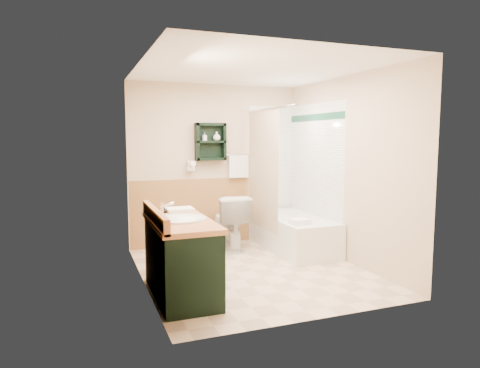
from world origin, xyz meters
name	(u,v)px	position (x,y,z in m)	size (l,w,h in m)	color
floor	(253,271)	(0.00, 0.00, 0.00)	(3.00, 3.00, 0.00)	beige
back_wall	(215,165)	(0.00, 1.52, 1.20)	(2.60, 0.04, 2.40)	beige
left_wall	(140,176)	(-1.32, 0.00, 1.20)	(0.04, 3.00, 2.40)	beige
right_wall	(347,169)	(1.32, 0.00, 1.20)	(0.04, 3.00, 2.40)	beige
ceiling	(253,67)	(0.00, 0.00, 2.42)	(2.60, 3.00, 0.04)	white
wainscot_left	(145,239)	(-1.29, 0.00, 0.50)	(2.98, 2.98, 1.00)	#BB844C
wainscot_back	(216,211)	(0.00, 1.49, 0.50)	(2.58, 2.58, 1.00)	#BB844C
mirror_frame	(152,149)	(-1.27, -0.55, 1.50)	(1.30, 1.30, 1.00)	brown
mirror_glass	(153,149)	(-1.27, -0.55, 1.50)	(1.20, 1.20, 0.90)	white
tile_right	(314,176)	(1.28, 0.75, 1.05)	(1.50, 1.50, 2.10)	white
tile_back	(277,173)	(1.03, 1.48, 1.05)	(0.95, 0.95, 2.10)	white
tile_accent	(315,117)	(1.27, 0.75, 1.90)	(1.50, 1.50, 0.10)	#144831
wall_shelf	(211,142)	(-0.10, 1.41, 1.55)	(0.45, 0.15, 0.55)	black
hair_dryer	(191,166)	(-0.40, 1.43, 1.20)	(0.10, 0.24, 0.18)	white
towel_bar	(238,155)	(0.35, 1.45, 1.35)	(0.40, 0.06, 0.40)	silver
curtain_rod	(268,109)	(0.53, 0.75, 2.00)	(0.03, 0.03, 1.60)	silver
shower_curtain	(263,170)	(0.53, 0.92, 1.15)	(1.05, 1.05, 1.70)	beige
vanity	(181,258)	(-0.99, -0.49, 0.39)	(0.59, 1.24, 0.79)	black
bathtub	(294,233)	(0.93, 0.68, 0.24)	(0.73, 1.50, 0.48)	white
toilet	(229,222)	(0.07, 1.07, 0.39)	(0.45, 0.80, 0.79)	white
counter_towel	(180,210)	(-0.89, -0.02, 0.81)	(0.29, 0.23, 0.04)	silver
vanity_book	(155,202)	(-1.16, 0.02, 0.90)	(0.16, 0.02, 0.22)	black
tub_towel	(299,221)	(0.74, 0.20, 0.52)	(0.24, 0.20, 0.07)	silver
soap_bottle_a	(205,139)	(-0.19, 1.40, 1.59)	(0.05, 0.12, 0.05)	white
soap_bottle_b	(217,137)	(-0.01, 1.40, 1.62)	(0.10, 0.13, 0.10)	white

